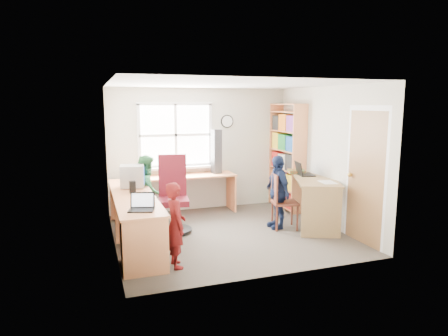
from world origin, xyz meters
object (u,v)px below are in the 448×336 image
object	(u,v)px
bookshelf	(287,159)
potted_plant	(168,168)
laptop_right	(303,172)
swivel_chair	(173,199)
crt_monitor	(132,176)
person_red	(176,225)
person_green	(147,191)
right_desk	(315,191)
person_navy	(277,192)
wooden_chair	(281,199)
l_desk	(150,219)
laptop_left	(142,206)
cd_tower	(216,151)

from	to	relation	value
bookshelf	potted_plant	size ratio (longest dim) A/B	6.48
bookshelf	laptop_right	bearing A→B (deg)	-98.74
swivel_chair	crt_monitor	distance (m)	0.76
bookshelf	person_red	size ratio (longest dim) A/B	1.88
person_green	laptop_right	bearing A→B (deg)	-92.39
right_desk	person_navy	world-z (taller)	person_navy
right_desk	potted_plant	size ratio (longest dim) A/B	4.90
bookshelf	person_green	distance (m)	2.89
crt_monitor	person_red	xyz separation A→B (m)	(0.36, -1.61, -0.38)
right_desk	swivel_chair	bearing A→B (deg)	-168.47
laptop_right	right_desk	bearing A→B (deg)	-157.60
swivel_chair	potted_plant	distance (m)	1.01
person_navy	laptop_right	bearing A→B (deg)	111.34
bookshelf	swivel_chair	size ratio (longest dim) A/B	1.66
wooden_chair	person_red	xyz separation A→B (m)	(-2.02, -1.01, 0.05)
right_desk	potted_plant	world-z (taller)	potted_plant
l_desk	crt_monitor	world-z (taller)	crt_monitor
person_green	wooden_chair	bearing A→B (deg)	-102.92
l_desk	person_green	distance (m)	1.12
right_desk	bookshelf	xyz separation A→B (m)	(0.07, 1.20, 0.40)
swivel_chair	laptop_left	distance (m)	1.48
laptop_left	person_green	bearing A→B (deg)	96.39
wooden_chair	potted_plant	world-z (taller)	potted_plant
wooden_chair	person_green	xyz separation A→B (m)	(-2.11, 0.82, 0.11)
swivel_chair	crt_monitor	size ratio (longest dim) A/B	3.02
cd_tower	crt_monitor	bearing A→B (deg)	-165.80
laptop_left	person_red	world-z (taller)	person_red
crt_monitor	laptop_left	size ratio (longest dim) A/B	1.11
potted_plant	person_green	distance (m)	0.80
right_desk	bookshelf	size ratio (longest dim) A/B	0.76
cd_tower	person_navy	bearing A→B (deg)	-78.00
bookshelf	person_navy	size ratio (longest dim) A/B	1.68
swivel_chair	potted_plant	xyz separation A→B (m)	(0.11, 0.94, 0.37)
person_green	potted_plant	bearing A→B (deg)	-31.17
swivel_chair	person_red	world-z (taller)	swivel_chair
person_navy	wooden_chair	bearing A→B (deg)	29.06
cd_tower	person_red	size ratio (longest dim) A/B	0.77
bookshelf	cd_tower	distance (m)	1.44
swivel_chair	person_green	xyz separation A→B (m)	(-0.37, 0.36, 0.08)
cd_tower	person_navy	distance (m)	1.63
l_desk	potted_plant	xyz separation A→B (m)	(0.59, 1.68, 0.46)
laptop_left	person_green	size ratio (longest dim) A/B	0.30
laptop_right	crt_monitor	bearing A→B (deg)	95.88
crt_monitor	wooden_chair	bearing A→B (deg)	-5.77
wooden_chair	cd_tower	size ratio (longest dim) A/B	1.10
wooden_chair	person_green	bearing A→B (deg)	172.09
person_navy	crt_monitor	bearing A→B (deg)	-103.31
laptop_right	person_red	distance (m)	2.94
bookshelf	cd_tower	xyz separation A→B (m)	(-1.40, 0.27, 0.18)
bookshelf	laptop_right	world-z (taller)	bookshelf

